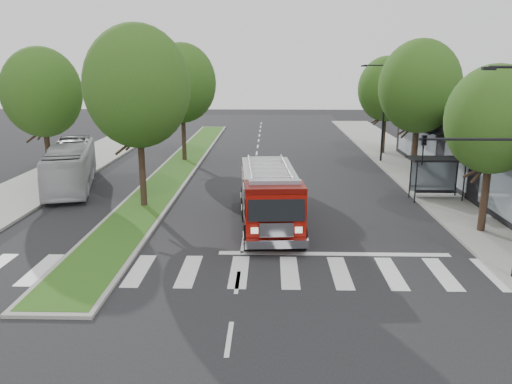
{
  "coord_description": "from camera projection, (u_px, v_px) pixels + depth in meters",
  "views": [
    {
      "loc": [
        1.17,
        -21.36,
        8.0
      ],
      "look_at": [
        0.52,
        2.74,
        1.8
      ],
      "focal_mm": 35.0,
      "sensor_mm": 36.0,
      "label": 1
    }
  ],
  "objects": [
    {
      "name": "bus_shelter",
      "position": [
        437.0,
        167.0,
        29.79
      ],
      "size": [
        3.2,
        1.6,
        2.61
      ],
      "color": "black",
      "rests_on": "ground"
    },
    {
      "name": "tree_left_mid",
      "position": [
        42.0,
        92.0,
        33.15
      ],
      "size": [
        5.2,
        5.2,
        9.16
      ],
      "color": "black",
      "rests_on": "ground"
    },
    {
      "name": "tree_right_near",
      "position": [
        494.0,
        120.0,
        22.96
      ],
      "size": [
        4.4,
        4.4,
        8.05
      ],
      "color": "black",
      "rests_on": "ground"
    },
    {
      "name": "streetlight_right_near",
      "position": [
        504.0,
        160.0,
        17.9
      ],
      "size": [
        4.08,
        0.22,
        8.0
      ],
      "color": "black",
      "rests_on": "ground"
    },
    {
      "name": "sidewalk_left",
      "position": [
        31.0,
        188.0,
        32.74
      ],
      "size": [
        5.0,
        80.0,
        0.15
      ],
      "primitive_type": "cube",
      "color": "gray",
      "rests_on": "ground"
    },
    {
      "name": "sidewalk_right",
      "position": [
        445.0,
        191.0,
        32.03
      ],
      "size": [
        5.0,
        80.0,
        0.15
      ],
      "primitive_type": "cube",
      "color": "gray",
      "rests_on": "ground"
    },
    {
      "name": "tree_right_far",
      "position": [
        386.0,
        89.0,
        44.18
      ],
      "size": [
        5.0,
        5.0,
        8.73
      ],
      "color": "black",
      "rests_on": "ground"
    },
    {
      "name": "ground",
      "position": [
        243.0,
        245.0,
        22.7
      ],
      "size": [
        140.0,
        140.0,
        0.0
      ],
      "primitive_type": "plane",
      "color": "black",
      "rests_on": "ground"
    },
    {
      "name": "tree_median_near",
      "position": [
        137.0,
        87.0,
        26.97
      ],
      "size": [
        5.8,
        5.8,
        10.16
      ],
      "color": "black",
      "rests_on": "ground"
    },
    {
      "name": "median",
      "position": [
        181.0,
        165.0,
        40.26
      ],
      "size": [
        3.0,
        50.0,
        0.15
      ],
      "color": "gray",
      "rests_on": "ground"
    },
    {
      "name": "tree_right_mid",
      "position": [
        420.0,
        87.0,
        34.33
      ],
      "size": [
        5.6,
        5.6,
        9.72
      ],
      "color": "black",
      "rests_on": "ground"
    },
    {
      "name": "tree_median_far",
      "position": [
        182.0,
        83.0,
        40.6
      ],
      "size": [
        5.6,
        5.6,
        9.72
      ],
      "color": "black",
      "rests_on": "ground"
    },
    {
      "name": "city_bus",
      "position": [
        71.0,
        165.0,
        33.08
      ],
      "size": [
        5.23,
        10.83,
        2.94
      ],
      "primitive_type": "imported",
      "rotation": [
        0.0,
        0.0,
        0.27
      ],
      "color": "#BBBABF",
      "rests_on": "ground"
    },
    {
      "name": "fire_engine",
      "position": [
        269.0,
        197.0,
        25.12
      ],
      "size": [
        3.33,
        9.13,
        3.11
      ],
      "rotation": [
        0.0,
        0.0,
        0.07
      ],
      "color": "#560804",
      "rests_on": "ground"
    },
    {
      "name": "streetlight_right_far",
      "position": [
        382.0,
        108.0,
        40.67
      ],
      "size": [
        2.11,
        0.2,
        8.0
      ],
      "color": "black",
      "rests_on": "ground"
    }
  ]
}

